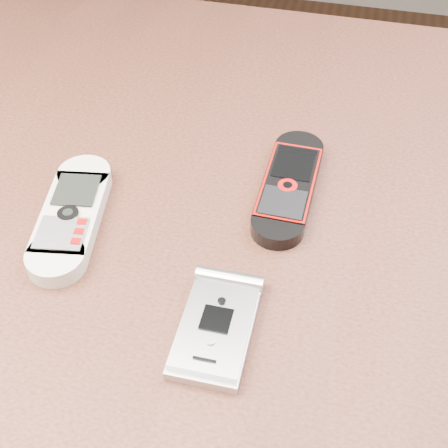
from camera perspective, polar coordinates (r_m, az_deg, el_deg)
table at (r=0.60m, az=-0.47°, el=-7.67°), size 1.20×0.80×0.75m
nokia_white at (r=0.54m, az=-13.79°, el=0.77°), size 0.07×0.15×0.02m
nokia_black_red at (r=0.55m, az=5.95°, el=3.56°), size 0.05×0.15×0.01m
motorola_razr at (r=0.45m, az=-0.78°, el=-9.47°), size 0.05×0.10×0.02m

